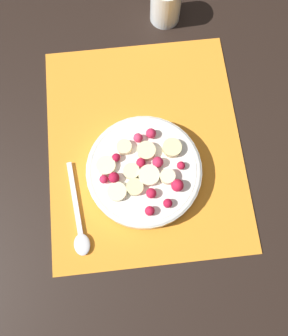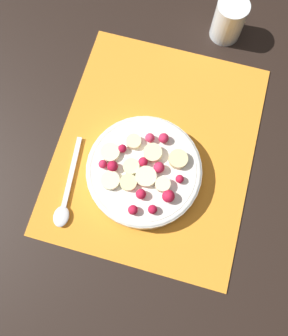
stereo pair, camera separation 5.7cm
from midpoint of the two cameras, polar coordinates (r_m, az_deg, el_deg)
ground_plane at (r=0.63m, az=-2.44°, el=3.39°), size 3.00×3.00×0.00m
placemat at (r=0.63m, az=-2.45°, el=3.48°), size 0.44×0.37×0.01m
fruit_bowl at (r=0.59m, az=-2.73°, el=-1.01°), size 0.21×0.21×0.05m
spoon at (r=0.60m, az=-13.86°, el=-10.46°), size 0.17×0.04×0.01m
drinking_glass at (r=0.74m, az=1.42°, el=26.43°), size 0.06×0.06×0.08m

